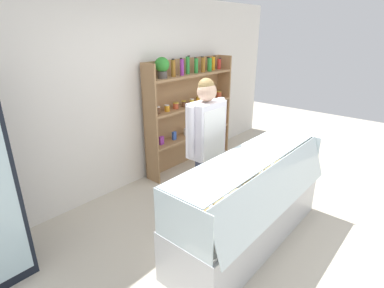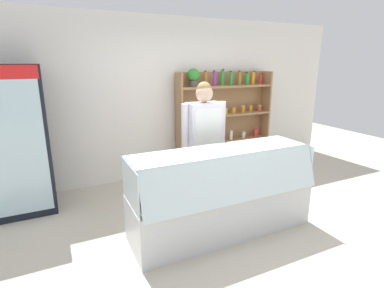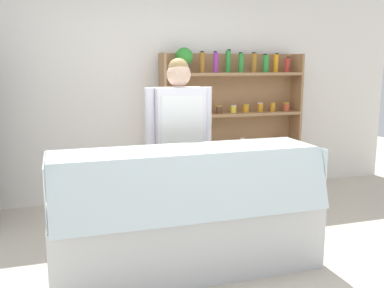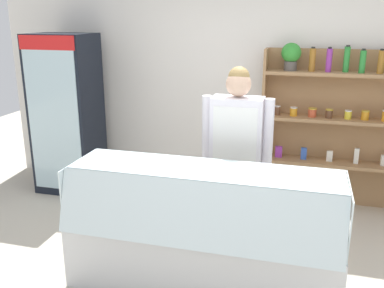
% 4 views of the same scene
% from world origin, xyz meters
% --- Properties ---
extents(ground_plane, '(12.00, 12.00, 0.00)m').
position_xyz_m(ground_plane, '(0.00, 0.00, 0.00)').
color(ground_plane, beige).
extents(back_wall, '(6.80, 0.10, 2.70)m').
position_xyz_m(back_wall, '(0.00, 2.10, 1.35)').
color(back_wall, white).
rests_on(back_wall, ground).
extents(shelving_unit, '(1.84, 0.29, 1.87)m').
position_xyz_m(shelving_unit, '(0.90, 1.88, 1.04)').
color(shelving_unit, '#9E754C').
rests_on(shelving_unit, ground).
extents(deli_display_case, '(2.15, 0.73, 1.01)m').
position_xyz_m(deli_display_case, '(-0.23, -0.02, 0.31)').
color(deli_display_case, silver).
rests_on(deli_display_case, ground).
extents(shop_clerk, '(0.65, 0.25, 1.72)m').
position_xyz_m(shop_clerk, '(-0.09, 0.70, 1.03)').
color(shop_clerk, '#383D51').
rests_on(shop_clerk, ground).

